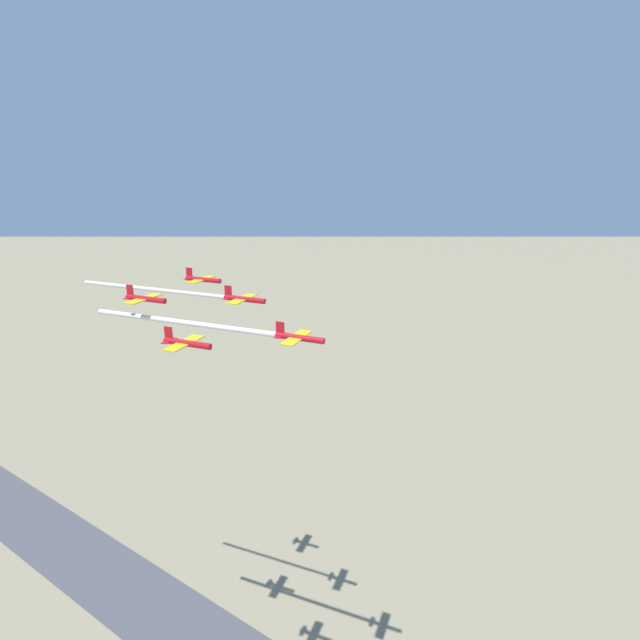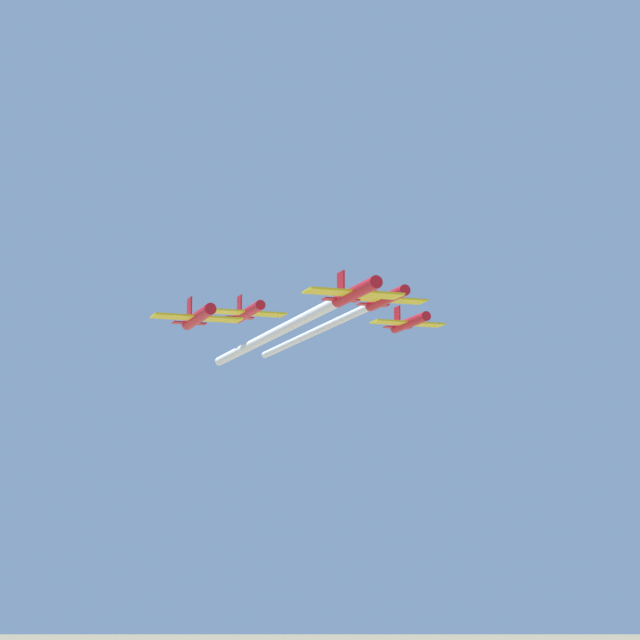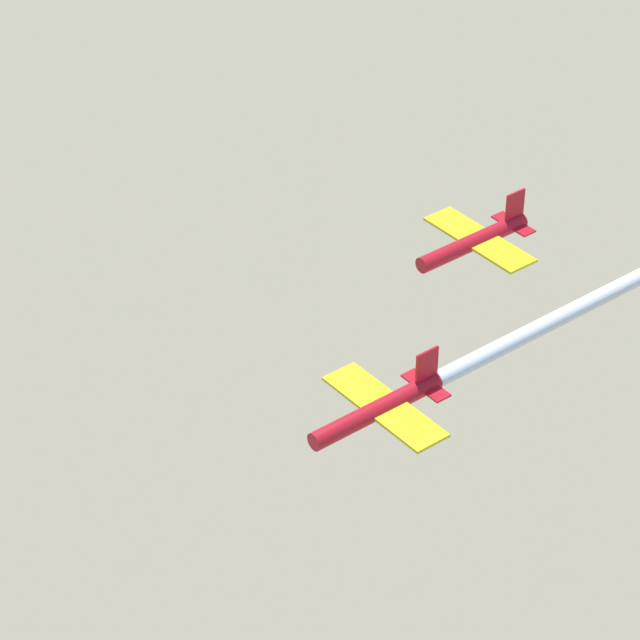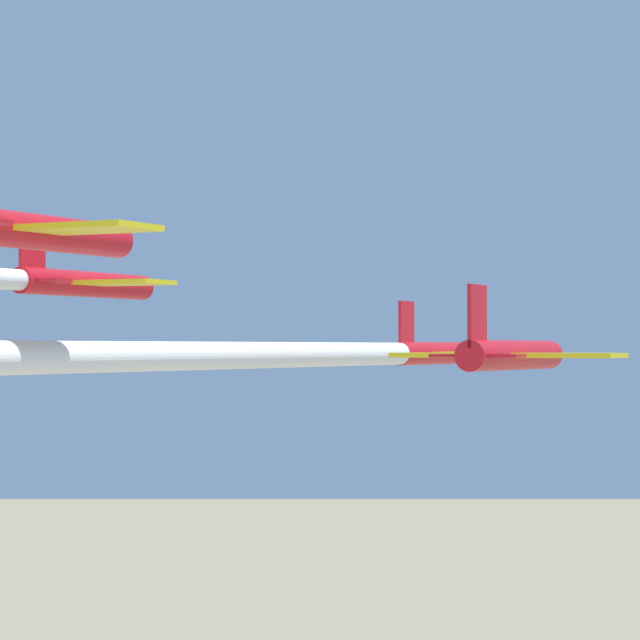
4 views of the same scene
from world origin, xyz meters
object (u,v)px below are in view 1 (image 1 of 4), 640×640
object	(u,v)px
jet_1	(243,299)
jet_3	(202,279)
jet_4	(144,299)
jet_0	(298,337)
jet_2	(186,343)

from	to	relation	value
jet_1	jet_3	bearing A→B (deg)	-120.47
jet_4	jet_0	bearing A→B (deg)	90.00
jet_0	jet_2	distance (m)	21.01
jet_0	jet_2	world-z (taller)	jet_2
jet_0	jet_4	world-z (taller)	jet_4
jet_2	jet_3	size ratio (longest dim) A/B	1.00
jet_1	jet_2	bearing A→B (deg)	0.00
jet_0	jet_1	world-z (taller)	jet_1
jet_4	jet_2	bearing A→B (deg)	59.53
jet_1	jet_4	xyz separation A→B (m)	(0.80, -21.00, 0.90)
jet_0	jet_1	xyz separation A→B (m)	(-17.97, -10.90, 3.34)
jet_3	jet_4	world-z (taller)	jet_4
jet_2	jet_4	world-z (taller)	jet_4
jet_0	jet_1	bearing A→B (deg)	-120.47
jet_3	jet_2	bearing A→B (deg)	29.54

